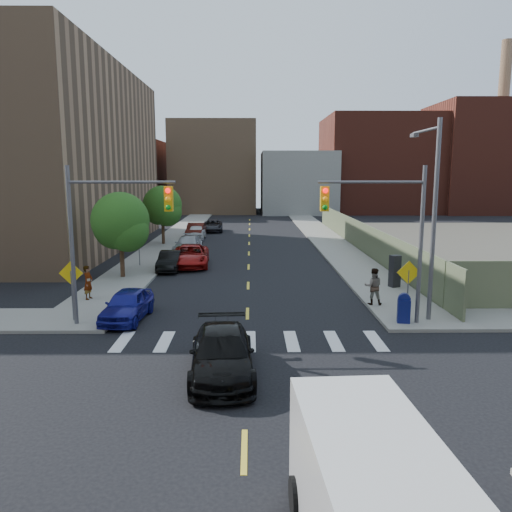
{
  "coord_description": "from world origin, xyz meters",
  "views": [
    {
      "loc": [
        0.17,
        -15.19,
        6.7
      ],
      "look_at": [
        0.46,
        12.81,
        2.0
      ],
      "focal_mm": 35.0,
      "sensor_mm": 36.0,
      "label": 1
    }
  ],
  "objects_px": {
    "black_sedan": "(222,354)",
    "cargo_van": "(374,506)",
    "parked_car_blue": "(127,305)",
    "payphone": "(395,271)",
    "parked_car_silver": "(188,245)",
    "mailbox": "(404,308)",
    "parked_car_grey": "(213,226)",
    "parked_car_black": "(170,261)",
    "parked_car_maroon": "(196,231)",
    "pedestrian_east": "(373,286)",
    "pedestrian_west": "(88,282)",
    "parked_car_white": "(196,232)",
    "parked_car_red": "(190,256)"
  },
  "relations": [
    {
      "from": "parked_car_silver",
      "to": "black_sedan",
      "type": "height_order",
      "value": "black_sedan"
    },
    {
      "from": "parked_car_grey",
      "to": "mailbox",
      "type": "distance_m",
      "value": 37.38
    },
    {
      "from": "payphone",
      "to": "parked_car_white",
      "type": "bearing_deg",
      "value": 98.89
    },
    {
      "from": "parked_car_red",
      "to": "parked_car_silver",
      "type": "height_order",
      "value": "parked_car_red"
    },
    {
      "from": "parked_car_black",
      "to": "parked_car_grey",
      "type": "relative_size",
      "value": 0.84
    },
    {
      "from": "cargo_van",
      "to": "pedestrian_east",
      "type": "xyz_separation_m",
      "value": [
        4.12,
        16.92,
        -0.24
      ]
    },
    {
      "from": "black_sedan",
      "to": "cargo_van",
      "type": "distance_m",
      "value": 9.0
    },
    {
      "from": "pedestrian_west",
      "to": "parked_car_red",
      "type": "bearing_deg",
      "value": -12.56
    },
    {
      "from": "parked_car_silver",
      "to": "pedestrian_west",
      "type": "xyz_separation_m",
      "value": [
        -3.22,
        -15.99,
        0.32
      ]
    },
    {
      "from": "parked_car_white",
      "to": "cargo_van",
      "type": "distance_m",
      "value": 43.56
    },
    {
      "from": "parked_car_red",
      "to": "parked_car_maroon",
      "type": "bearing_deg",
      "value": 91.15
    },
    {
      "from": "mailbox",
      "to": "pedestrian_east",
      "type": "bearing_deg",
      "value": 112.48
    },
    {
      "from": "parked_car_grey",
      "to": "parked_car_black",
      "type": "bearing_deg",
      "value": -96.25
    },
    {
      "from": "pedestrian_east",
      "to": "parked_car_red",
      "type": "bearing_deg",
      "value": -38.46
    },
    {
      "from": "mailbox",
      "to": "pedestrian_east",
      "type": "height_order",
      "value": "pedestrian_east"
    },
    {
      "from": "parked_car_blue",
      "to": "cargo_van",
      "type": "bearing_deg",
      "value": -58.43
    },
    {
      "from": "mailbox",
      "to": "payphone",
      "type": "distance_m",
      "value": 7.16
    },
    {
      "from": "parked_car_maroon",
      "to": "mailbox",
      "type": "xyz_separation_m",
      "value": [
        12.41,
        -29.83,
        0.01
      ]
    },
    {
      "from": "parked_car_grey",
      "to": "black_sedan",
      "type": "bearing_deg",
      "value": -88.46
    },
    {
      "from": "parked_car_black",
      "to": "pedestrian_east",
      "type": "bearing_deg",
      "value": -40.17
    },
    {
      "from": "parked_car_red",
      "to": "parked_car_maroon",
      "type": "distance_m",
      "value": 15.53
    },
    {
      "from": "pedestrian_east",
      "to": "parked_car_white",
      "type": "bearing_deg",
      "value": -57.27
    },
    {
      "from": "parked_car_black",
      "to": "cargo_van",
      "type": "relative_size",
      "value": 0.73
    },
    {
      "from": "black_sedan",
      "to": "cargo_van",
      "type": "bearing_deg",
      "value": -73.98
    },
    {
      "from": "parked_car_red",
      "to": "cargo_van",
      "type": "bearing_deg",
      "value": -80.9
    },
    {
      "from": "parked_car_red",
      "to": "pedestrian_east",
      "type": "bearing_deg",
      "value": -50.67
    },
    {
      "from": "cargo_van",
      "to": "mailbox",
      "type": "bearing_deg",
      "value": 68.01
    },
    {
      "from": "parked_car_maroon",
      "to": "parked_car_blue",
      "type": "bearing_deg",
      "value": -89.1
    },
    {
      "from": "parked_car_maroon",
      "to": "cargo_van",
      "type": "xyz_separation_m",
      "value": [
        7.68,
        -43.67,
        0.53
      ]
    },
    {
      "from": "parked_car_black",
      "to": "mailbox",
      "type": "xyz_separation_m",
      "value": [
        12.33,
        -12.79,
        0.13
      ]
    },
    {
      "from": "black_sedan",
      "to": "parked_car_silver",
      "type": "bearing_deg",
      "value": 96.19
    },
    {
      "from": "pedestrian_west",
      "to": "cargo_van",
      "type": "bearing_deg",
      "value": -140.17
    },
    {
      "from": "parked_car_white",
      "to": "payphone",
      "type": "bearing_deg",
      "value": -58.37
    },
    {
      "from": "parked_car_blue",
      "to": "pedestrian_west",
      "type": "relative_size",
      "value": 2.35
    },
    {
      "from": "parked_car_white",
      "to": "parked_car_maroon",
      "type": "distance_m",
      "value": 0.79
    },
    {
      "from": "parked_car_maroon",
      "to": "black_sedan",
      "type": "distance_m",
      "value": 35.51
    },
    {
      "from": "parked_car_black",
      "to": "parked_car_silver",
      "type": "xyz_separation_m",
      "value": [
        0.32,
        7.5,
        0.06
      ]
    },
    {
      "from": "parked_car_maroon",
      "to": "parked_car_grey",
      "type": "height_order",
      "value": "parked_car_maroon"
    },
    {
      "from": "parked_car_grey",
      "to": "black_sedan",
      "type": "distance_m",
      "value": 41.2
    },
    {
      "from": "pedestrian_west",
      "to": "pedestrian_east",
      "type": "xyz_separation_m",
      "value": [
        14.63,
        -1.21,
        0.04
      ]
    },
    {
      "from": "parked_car_red",
      "to": "parked_car_maroon",
      "type": "relative_size",
      "value": 1.17
    },
    {
      "from": "parked_car_silver",
      "to": "parked_car_white",
      "type": "relative_size",
      "value": 1.16
    },
    {
      "from": "payphone",
      "to": "parked_car_silver",
      "type": "bearing_deg",
      "value": 112.41
    },
    {
      "from": "parked_car_blue",
      "to": "cargo_van",
      "type": "height_order",
      "value": "cargo_van"
    },
    {
      "from": "parked_car_red",
      "to": "parked_car_grey",
      "type": "height_order",
      "value": "parked_car_red"
    },
    {
      "from": "parked_car_black",
      "to": "parked_car_silver",
      "type": "distance_m",
      "value": 7.51
    },
    {
      "from": "mailbox",
      "to": "pedestrian_west",
      "type": "bearing_deg",
      "value": 175.62
    },
    {
      "from": "parked_car_white",
      "to": "parked_car_maroon",
      "type": "relative_size",
      "value": 0.91
    },
    {
      "from": "parked_car_blue",
      "to": "pedestrian_east",
      "type": "relative_size",
      "value": 2.26
    },
    {
      "from": "parked_car_white",
      "to": "parked_car_grey",
      "type": "height_order",
      "value": "parked_car_white"
    }
  ]
}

